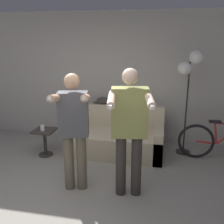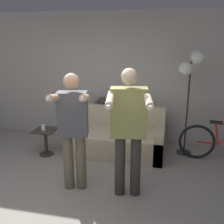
# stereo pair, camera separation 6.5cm
# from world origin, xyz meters

# --- Properties ---
(ground_plane) EXTENTS (16.00, 16.00, 0.00)m
(ground_plane) POSITION_xyz_m (0.00, 0.00, 0.00)
(ground_plane) COLOR gray
(wall_back) EXTENTS (10.00, 0.05, 2.60)m
(wall_back) POSITION_xyz_m (0.00, 2.65, 1.30)
(wall_back) COLOR #B7B2A8
(wall_back) RESTS_ON ground_plane
(couch) EXTENTS (1.72, 0.91, 0.83)m
(couch) POSITION_xyz_m (0.43, 1.94, 0.26)
(couch) COLOR beige
(couch) RESTS_ON ground_plane
(person_left) EXTENTS (0.57, 0.74, 1.65)m
(person_left) POSITION_xyz_m (0.08, 0.58, 0.95)
(person_left) COLOR #6B604C
(person_left) RESTS_ON ground_plane
(person_right) EXTENTS (0.61, 0.74, 1.74)m
(person_right) POSITION_xyz_m (0.84, 0.58, 1.01)
(person_right) COLOR #38332D
(person_right) RESTS_ON ground_plane
(cat) EXTENTS (0.41, 0.12, 0.18)m
(cat) POSITION_xyz_m (0.12, 2.28, 0.91)
(cat) COLOR #3D3833
(cat) RESTS_ON couch
(floor_lamp) EXTENTS (0.42, 0.27, 1.89)m
(floor_lamp) POSITION_xyz_m (1.67, 2.16, 1.56)
(floor_lamp) COLOR black
(floor_lamp) RESTS_ON ground_plane
(side_table) EXTENTS (0.38, 0.38, 0.49)m
(side_table) POSITION_xyz_m (-0.83, 1.54, 0.34)
(side_table) COLOR #38332D
(side_table) RESTS_ON ground_plane
(cup) EXTENTS (0.08, 0.08, 0.10)m
(cup) POSITION_xyz_m (-0.84, 1.49, 0.54)
(cup) COLOR silver
(cup) RESTS_ON side_table
(bicycle) EXTENTS (1.55, 0.07, 0.72)m
(bicycle) POSITION_xyz_m (2.32, 1.97, 0.33)
(bicycle) COLOR black
(bicycle) RESTS_ON ground_plane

